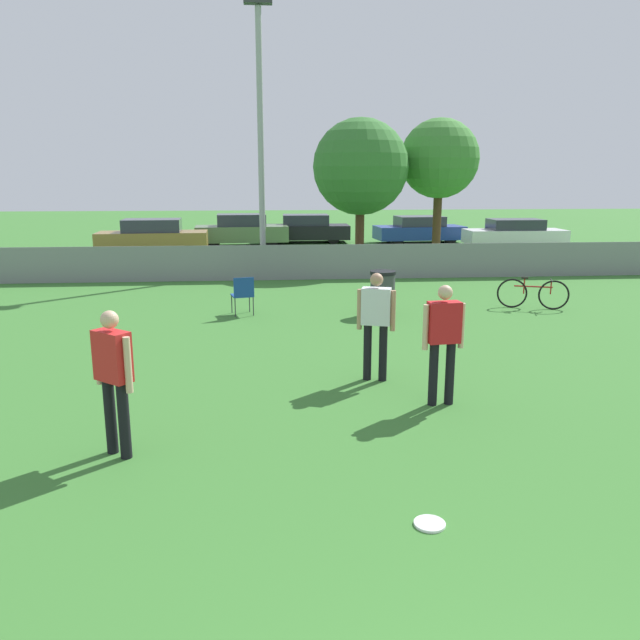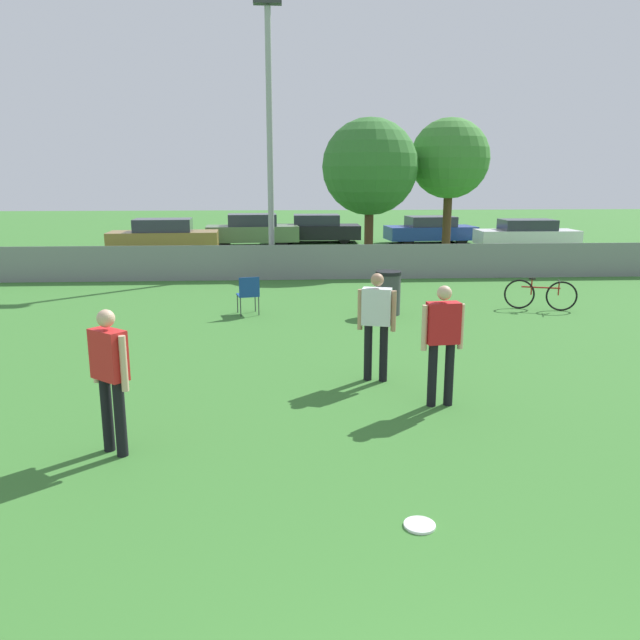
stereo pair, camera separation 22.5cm
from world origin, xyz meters
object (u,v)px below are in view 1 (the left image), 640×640
(parked_car_blue, at_px, (419,230))
(tree_far_right, at_px, (440,159))
(player_receiver_white, at_px, (376,318))
(trash_bin, at_px, (383,292))
(light_pole, at_px, (260,115))
(tree_near_pole, at_px, (361,167))
(parked_car_olive, at_px, (242,230))
(parked_car_white, at_px, (515,234))
(player_thrower_red, at_px, (443,336))
(folding_chair_sideline, at_px, (243,293))
(parked_car_tan, at_px, (153,237))
(player_defender_red, at_px, (114,372))
(frisbee_disc, at_px, (430,524))
(parked_car_dark, at_px, (306,229))
(bicycle_sideline, at_px, (533,294))

(parked_car_blue, bearing_deg, tree_far_right, -103.19)
(player_receiver_white, height_order, trash_bin, player_receiver_white)
(light_pole, relative_size, tree_near_pole, 1.69)
(parked_car_olive, xyz_separation_m, parked_car_white, (12.34, -2.14, -0.06))
(player_thrower_red, bearing_deg, parked_car_blue, 71.33)
(parked_car_blue, relative_size, parked_car_white, 0.99)
(player_receiver_white, xyz_separation_m, folding_chair_sideline, (-2.26, 5.00, -0.48))
(player_thrower_red, xyz_separation_m, parked_car_tan, (-7.25, 18.82, -0.32))
(trash_bin, bearing_deg, parked_car_tan, 120.40)
(player_defender_red, xyz_separation_m, frisbee_disc, (3.22, -1.78, -1.00))
(folding_chair_sideline, xyz_separation_m, trash_bin, (3.27, -0.15, -0.01))
(player_thrower_red, bearing_deg, tree_near_pole, 80.55)
(light_pole, height_order, tree_near_pole, light_pole)
(light_pole, distance_m, parked_car_dark, 10.70)
(parked_car_dark, bearing_deg, parked_car_olive, -156.51)
(folding_chair_sideline, height_order, parked_car_white, parked_car_white)
(frisbee_disc, xyz_separation_m, parked_car_blue, (5.97, 24.98, 0.63))
(tree_far_right, bearing_deg, parked_car_olive, 140.29)
(bicycle_sideline, bearing_deg, parked_car_blue, 105.57)
(parked_car_dark, relative_size, parked_car_white, 0.96)
(light_pole, xyz_separation_m, trash_bin, (2.83, -7.14, -4.62))
(bicycle_sideline, relative_size, parked_car_white, 0.36)
(trash_bin, bearing_deg, tree_far_right, 67.62)
(tree_far_right, xyz_separation_m, frisbee_disc, (-4.96, -18.17, -3.79))
(light_pole, height_order, parked_car_olive, light_pole)
(tree_near_pole, bearing_deg, parked_car_blue, 62.28)
(frisbee_disc, relative_size, parked_car_white, 0.07)
(tree_near_pole, relative_size, parked_car_blue, 1.18)
(tree_far_right, relative_size, trash_bin, 5.16)
(folding_chair_sideline, xyz_separation_m, parked_car_dark, (2.50, 16.49, 0.13))
(tree_far_right, distance_m, bicycle_sideline, 9.42)
(parked_car_tan, bearing_deg, trash_bin, -62.77)
(tree_far_right, relative_size, parked_car_tan, 1.14)
(trash_bin, relative_size, parked_car_dark, 0.24)
(tree_near_pole, xyz_separation_m, trash_bin, (-0.64, -8.06, -2.98))
(parked_car_dark, bearing_deg, trash_bin, -86.44)
(parked_car_olive, relative_size, parked_car_dark, 1.02)
(player_thrower_red, bearing_deg, bicycle_sideline, 51.45)
(parked_car_white, bearing_deg, player_defender_red, -121.50)
(tree_near_pole, xyz_separation_m, parked_car_blue, (4.10, 7.81, -2.86))
(trash_bin, relative_size, parked_car_white, 0.23)
(light_pole, bearing_deg, parked_car_tan, 129.58)
(player_defender_red, relative_size, folding_chair_sideline, 1.89)
(player_thrower_red, bearing_deg, folding_chair_sideline, 110.24)
(tree_near_pole, bearing_deg, parked_car_tan, 149.76)
(bicycle_sideline, bearing_deg, parked_car_olive, 135.97)
(player_receiver_white, bearing_deg, player_defender_red, -127.47)
(light_pole, height_order, player_thrower_red, light_pole)
(player_defender_red, distance_m, bicycle_sideline, 11.23)
(parked_car_tan, distance_m, parked_car_blue, 12.63)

